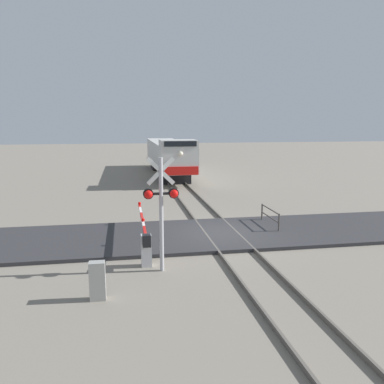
# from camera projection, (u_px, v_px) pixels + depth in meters

# --- Properties ---
(ground_plane) EXTENTS (160.00, 160.00, 0.00)m
(ground_plane) POSITION_uv_depth(u_px,v_px,m) (221.00, 235.00, 17.56)
(ground_plane) COLOR gray
(rail_track_left) EXTENTS (0.08, 80.00, 0.15)m
(rail_track_left) POSITION_uv_depth(u_px,v_px,m) (205.00, 234.00, 17.43)
(rail_track_left) COLOR #59544C
(rail_track_left) RESTS_ON ground_plane
(rail_track_right) EXTENTS (0.08, 80.00, 0.15)m
(rail_track_right) POSITION_uv_depth(u_px,v_px,m) (236.00, 233.00, 17.67)
(rail_track_right) COLOR #59544C
(rail_track_right) RESTS_ON ground_plane
(road_surface) EXTENTS (36.00, 5.04, 0.15)m
(road_surface) POSITION_uv_depth(u_px,v_px,m) (221.00, 234.00, 17.55)
(road_surface) COLOR #2D2D30
(road_surface) RESTS_ON ground_plane
(locomotive) EXTENTS (2.88, 17.31, 3.67)m
(locomotive) POSITION_uv_depth(u_px,v_px,m) (168.00, 155.00, 37.47)
(locomotive) COLOR black
(locomotive) RESTS_ON ground_plane
(crossing_signal) EXTENTS (1.18, 0.33, 3.90)m
(crossing_signal) POSITION_uv_depth(u_px,v_px,m) (161.00, 202.00, 12.92)
(crossing_signal) COLOR #ADADB2
(crossing_signal) RESTS_ON ground_plane
(crossing_gate) EXTENTS (0.36, 6.47, 1.25)m
(crossing_gate) POSITION_uv_depth(u_px,v_px,m) (145.00, 237.00, 14.56)
(crossing_gate) COLOR silver
(crossing_gate) RESTS_ON ground_plane
(utility_cabinet) EXTENTS (0.45, 0.31, 1.13)m
(utility_cabinet) POSITION_uv_depth(u_px,v_px,m) (97.00, 281.00, 11.09)
(utility_cabinet) COLOR #999993
(utility_cabinet) RESTS_ON ground_plane
(guard_railing) EXTENTS (0.08, 2.28, 0.95)m
(guard_railing) POSITION_uv_depth(u_px,v_px,m) (270.00, 215.00, 18.69)
(guard_railing) COLOR #4C4742
(guard_railing) RESTS_ON ground_plane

